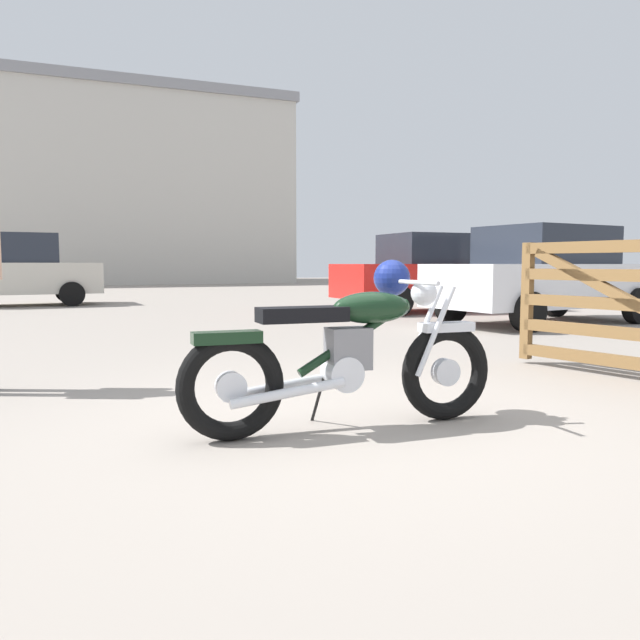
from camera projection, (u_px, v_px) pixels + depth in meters
ground_plane at (354, 424)px, 4.04m from camera, size 80.00×80.00×0.00m
vintage_motorcycle at (352, 351)px, 3.91m from camera, size 2.08×0.74×1.07m
red_hatchback_near at (433, 273)px, 13.58m from camera, size 4.21×1.94×1.67m
blue_hatchback_right at (545, 275)px, 10.81m from camera, size 4.38×2.32×1.67m
silver_sedan_mid at (12, 269)px, 15.35m from camera, size 3.99×1.99×1.78m
industrial_building at (75, 191)px, 34.53m from camera, size 22.38×11.58×10.12m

